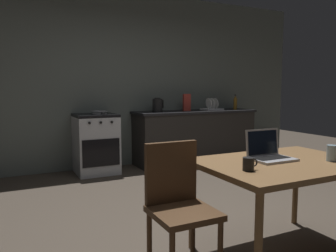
% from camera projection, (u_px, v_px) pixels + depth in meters
% --- Properties ---
extents(ground_plane, '(12.00, 12.00, 0.00)m').
position_uv_depth(ground_plane, '(209.00, 221.00, 3.22)').
color(ground_plane, '#473D33').
extents(back_wall, '(6.40, 0.10, 2.82)m').
position_uv_depth(back_wall, '(136.00, 80.00, 5.59)').
color(back_wall, slate).
rests_on(back_wall, ground_plane).
extents(kitchen_counter, '(2.16, 0.64, 0.89)m').
position_uv_depth(kitchen_counter, '(195.00, 136.00, 5.80)').
color(kitchen_counter, '#282623').
rests_on(kitchen_counter, ground_plane).
extents(stove_oven, '(0.60, 0.62, 0.89)m').
position_uv_depth(stove_oven, '(96.00, 144.00, 5.04)').
color(stove_oven, '#B7BABF').
rests_on(stove_oven, ground_plane).
extents(dining_table, '(1.24, 0.89, 0.72)m').
position_uv_depth(dining_table, '(283.00, 170.00, 2.52)').
color(dining_table, brown).
rests_on(dining_table, ground_plane).
extents(chair, '(0.40, 0.40, 0.91)m').
position_uv_depth(chair, '(178.00, 201.00, 2.23)').
color(chair, '#4C331E').
rests_on(chair, ground_plane).
extents(laptop, '(0.32, 0.25, 0.23)m').
position_uv_depth(laptop, '(269.00, 154.00, 2.57)').
color(laptop, '#99999E').
rests_on(laptop, dining_table).
extents(electric_kettle, '(0.19, 0.17, 0.23)m').
position_uv_depth(electric_kettle, '(157.00, 105.00, 5.43)').
color(electric_kettle, black).
rests_on(electric_kettle, kitchen_counter).
extents(bottle, '(0.07, 0.07, 0.27)m').
position_uv_depth(bottle, '(235.00, 102.00, 6.05)').
color(bottle, '#8C601E').
rests_on(bottle, kitchen_counter).
extents(frying_pan, '(0.24, 0.41, 0.05)m').
position_uv_depth(frying_pan, '(100.00, 112.00, 4.99)').
color(frying_pan, gray).
rests_on(frying_pan, stove_oven).
extents(coffee_mug, '(0.12, 0.08, 0.09)m').
position_uv_depth(coffee_mug, '(249.00, 164.00, 2.22)').
color(coffee_mug, black).
rests_on(coffee_mug, dining_table).
extents(drinking_glass, '(0.07, 0.07, 0.12)m').
position_uv_depth(drinking_glass, '(332.00, 153.00, 2.52)').
color(drinking_glass, '#99B7C6').
rests_on(drinking_glass, dining_table).
extents(cereal_box, '(0.13, 0.05, 0.29)m').
position_uv_depth(cereal_box, '(187.00, 102.00, 5.69)').
color(cereal_box, '#B2382D').
rests_on(cereal_box, kitchen_counter).
extents(dish_rack, '(0.34, 0.26, 0.21)m').
position_uv_depth(dish_rack, '(212.00, 107.00, 5.90)').
color(dish_rack, silver).
rests_on(dish_rack, kitchen_counter).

